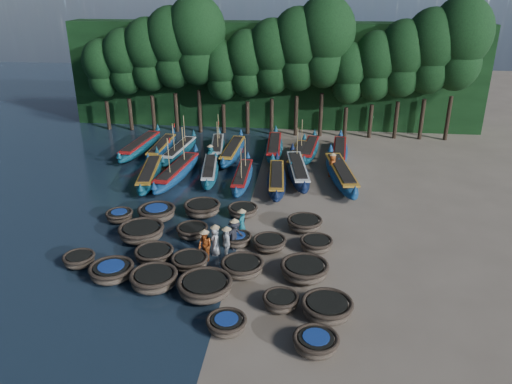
# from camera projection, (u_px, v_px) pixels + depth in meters

# --- Properties ---
(ground) EXTENTS (120.00, 120.00, 0.00)m
(ground) POSITION_uv_depth(u_px,v_px,m) (242.00, 230.00, 29.49)
(ground) COLOR #80715E
(ground) RESTS_ON ground
(foliage_wall) EXTENTS (40.00, 3.00, 10.00)m
(foliage_wall) POSITION_uv_depth(u_px,v_px,m) (274.00, 75.00, 49.00)
(foliage_wall) COLOR black
(foliage_wall) RESTS_ON ground
(coracle_3) EXTENTS (2.05, 2.05, 0.65)m
(coracle_3) POSITION_uv_depth(u_px,v_px,m) (227.00, 324.00, 20.91)
(coracle_3) COLOR brown
(coracle_3) RESTS_ON ground
(coracle_4) EXTENTS (1.89, 1.89, 0.72)m
(coracle_4) POSITION_uv_depth(u_px,v_px,m) (316.00, 343.00, 19.77)
(coracle_4) COLOR brown
(coracle_4) RESTS_ON ground
(coracle_5) EXTENTS (2.23, 2.23, 0.76)m
(coracle_5) POSITION_uv_depth(u_px,v_px,m) (112.00, 271.00, 24.55)
(coracle_5) COLOR brown
(coracle_5) RESTS_ON ground
(coracle_6) EXTENTS (2.36, 2.36, 0.84)m
(coracle_6) POSITION_uv_depth(u_px,v_px,m) (154.00, 279.00, 23.82)
(coracle_6) COLOR brown
(coracle_6) RESTS_ON ground
(coracle_7) EXTENTS (3.02, 3.02, 0.85)m
(coracle_7) POSITION_uv_depth(u_px,v_px,m) (205.00, 287.00, 23.24)
(coracle_7) COLOR brown
(coracle_7) RESTS_ON ground
(coracle_8) EXTENTS (1.70, 1.70, 0.67)m
(coracle_8) POSITION_uv_depth(u_px,v_px,m) (281.00, 301.00, 22.38)
(coracle_8) COLOR brown
(coracle_8) RESTS_ON ground
(coracle_9) EXTENTS (2.36, 2.36, 0.80)m
(coracle_9) POSITION_uv_depth(u_px,v_px,m) (327.00, 308.00, 21.80)
(coracle_9) COLOR brown
(coracle_9) RESTS_ON ground
(coracle_10) EXTENTS (1.83, 1.83, 0.65)m
(coracle_10) POSITION_uv_depth(u_px,v_px,m) (79.00, 260.00, 25.71)
(coracle_10) COLOR brown
(coracle_10) RESTS_ON ground
(coracle_11) EXTENTS (2.32, 2.32, 0.67)m
(coracle_11) POSITION_uv_depth(u_px,v_px,m) (154.00, 254.00, 26.20)
(coracle_11) COLOR brown
(coracle_11) RESTS_ON ground
(coracle_12) EXTENTS (2.17, 2.17, 0.68)m
(coracle_12) POSITION_uv_depth(u_px,v_px,m) (190.00, 261.00, 25.51)
(coracle_12) COLOR brown
(coracle_12) RESTS_ON ground
(coracle_13) EXTENTS (2.65, 2.65, 0.74)m
(coracle_13) POSITION_uv_depth(u_px,v_px,m) (242.00, 267.00, 24.98)
(coracle_13) COLOR brown
(coracle_13) RESTS_ON ground
(coracle_14) EXTENTS (2.92, 2.92, 0.83)m
(coracle_14) POSITION_uv_depth(u_px,v_px,m) (304.00, 270.00, 24.61)
(coracle_14) COLOR brown
(coracle_14) RESTS_ON ground
(coracle_15) EXTENTS (3.06, 3.06, 0.85)m
(coracle_15) POSITION_uv_depth(u_px,v_px,m) (141.00, 232.00, 28.26)
(coracle_15) COLOR brown
(coracle_15) RESTS_ON ground
(coracle_16) EXTENTS (2.19, 2.19, 0.71)m
(coracle_16) POSITION_uv_depth(u_px,v_px,m) (192.00, 231.00, 28.55)
(coracle_16) COLOR brown
(coracle_16) RESTS_ON ground
(coracle_17) EXTENTS (1.78, 1.78, 0.64)m
(coracle_17) POSITION_uv_depth(u_px,v_px,m) (237.00, 239.00, 27.73)
(coracle_17) COLOR brown
(coracle_17) RESTS_ON ground
(coracle_18) EXTENTS (2.29, 2.29, 0.67)m
(coracle_18) POSITION_uv_depth(u_px,v_px,m) (269.00, 243.00, 27.29)
(coracle_18) COLOR brown
(coracle_18) RESTS_ON ground
(coracle_19) EXTENTS (2.13, 2.13, 0.69)m
(coracle_19) POSITION_uv_depth(u_px,v_px,m) (316.00, 244.00, 27.18)
(coracle_19) COLOR brown
(coracle_19) RESTS_ON ground
(coracle_20) EXTENTS (2.01, 2.01, 0.66)m
(coracle_20) POSITION_uv_depth(u_px,v_px,m) (120.00, 216.00, 30.45)
(coracle_20) COLOR brown
(coracle_20) RESTS_ON ground
(coracle_21) EXTENTS (2.33, 2.33, 0.84)m
(coracle_21) POSITION_uv_depth(u_px,v_px,m) (157.00, 213.00, 30.61)
(coracle_21) COLOR brown
(coracle_21) RESTS_ON ground
(coracle_22) EXTENTS (2.32, 2.32, 0.84)m
(coracle_22) POSITION_uv_depth(u_px,v_px,m) (202.00, 208.00, 31.20)
(coracle_22) COLOR brown
(coracle_22) RESTS_ON ground
(coracle_23) EXTENTS (2.31, 2.31, 0.66)m
(coracle_23) POSITION_uv_depth(u_px,v_px,m) (243.00, 210.00, 31.15)
(coracle_23) COLOR brown
(coracle_23) RESTS_ON ground
(coracle_24) EXTENTS (2.42, 2.42, 0.74)m
(coracle_24) POSITION_uv_depth(u_px,v_px,m) (305.00, 223.00, 29.40)
(coracle_24) COLOR brown
(coracle_24) RESTS_ON ground
(long_boat_2) EXTENTS (2.59, 8.02, 1.43)m
(long_boat_2) POSITION_uv_depth(u_px,v_px,m) (150.00, 174.00, 36.59)
(long_boat_2) COLOR #0E4651
(long_boat_2) RESTS_ON ground
(long_boat_3) EXTENTS (2.51, 8.58, 3.67)m
(long_boat_3) POSITION_uv_depth(u_px,v_px,m) (177.00, 172.00, 36.84)
(long_boat_3) COLOR navy
(long_boat_3) RESTS_ON ground
(long_boat_4) EXTENTS (2.27, 7.31, 1.30)m
(long_boat_4) POSITION_uv_depth(u_px,v_px,m) (210.00, 170.00, 37.34)
(long_boat_4) COLOR #0E4651
(long_boat_4) RESTS_ON ground
(long_boat_5) EXTENTS (1.38, 7.36, 3.13)m
(long_boat_5) POSITION_uv_depth(u_px,v_px,m) (242.00, 177.00, 36.13)
(long_boat_5) COLOR navy
(long_boat_5) RESTS_ON ground
(long_boat_6) EXTENTS (1.86, 7.83, 1.38)m
(long_boat_6) POSITION_uv_depth(u_px,v_px,m) (277.00, 179.00, 35.62)
(long_boat_6) COLOR #0E1933
(long_boat_6) RESTS_ON ground
(long_boat_7) EXTENTS (2.63, 8.42, 1.50)m
(long_boat_7) POSITION_uv_depth(u_px,v_px,m) (298.00, 171.00, 37.08)
(long_boat_7) COLOR #0E1933
(long_boat_7) RESTS_ON ground
(long_boat_8) EXTENTS (2.94, 9.01, 1.60)m
(long_boat_8) POSITION_uv_depth(u_px,v_px,m) (341.00, 174.00, 36.32)
(long_boat_8) COLOR navy
(long_boat_8) RESTS_ON ground
(long_boat_9) EXTENTS (2.22, 8.39, 1.48)m
(long_boat_9) POSITION_uv_depth(u_px,v_px,m) (140.00, 146.00, 42.55)
(long_boat_9) COLOR #0E4651
(long_boat_9) RESTS_ON ground
(long_boat_10) EXTENTS (1.39, 7.59, 1.34)m
(long_boat_10) POSITION_uv_depth(u_px,v_px,m) (162.00, 148.00, 42.30)
(long_boat_10) COLOR navy
(long_boat_10) RESTS_ON ground
(long_boat_11) EXTENTS (2.12, 7.62, 3.25)m
(long_boat_11) POSITION_uv_depth(u_px,v_px,m) (180.00, 151.00, 41.58)
(long_boat_11) COLOR #0E4651
(long_boat_11) RESTS_ON ground
(long_boat_12) EXTENTS (2.26, 7.22, 3.10)m
(long_boat_12) POSITION_uv_depth(u_px,v_px,m) (217.00, 147.00, 42.54)
(long_boat_12) COLOR #0E4651
(long_boat_12) RESTS_ON ground
(long_boat_13) EXTENTS (1.72, 8.04, 1.42)m
(long_boat_13) POSITION_uv_depth(u_px,v_px,m) (233.00, 151.00, 41.41)
(long_boat_13) COLOR navy
(long_boat_13) RESTS_ON ground
(long_boat_14) EXTENTS (1.77, 8.23, 1.45)m
(long_boat_14) POSITION_uv_depth(u_px,v_px,m) (274.00, 147.00, 42.26)
(long_boat_14) COLOR #0E4651
(long_boat_14) RESTS_ON ground
(long_boat_15) EXTENTS (2.15, 7.53, 3.22)m
(long_boat_15) POSITION_uv_depth(u_px,v_px,m) (298.00, 155.00, 40.54)
(long_boat_15) COLOR #0E4651
(long_boat_15) RESTS_ON ground
(long_boat_16) EXTENTS (2.13, 7.49, 1.33)m
(long_boat_16) POSITION_uv_depth(u_px,v_px,m) (310.00, 150.00, 41.86)
(long_boat_16) COLOR #0E4651
(long_boat_16) RESTS_ON ground
(long_boat_17) EXTENTS (1.88, 7.89, 1.39)m
(long_boat_17) POSITION_uv_depth(u_px,v_px,m) (339.00, 152.00, 41.31)
(long_boat_17) COLOR navy
(long_boat_17) RESTS_ON ground
(fisherman_0) EXTENTS (0.72, 0.93, 1.89)m
(fisherman_0) POSITION_uv_depth(u_px,v_px,m) (215.00, 239.00, 26.59)
(fisherman_0) COLOR silver
(fisherman_0) RESTS_ON ground
(fisherman_1) EXTENTS (0.62, 0.74, 1.92)m
(fisherman_1) POSITION_uv_depth(u_px,v_px,m) (242.00, 223.00, 28.32)
(fisherman_1) COLOR #185F66
(fisherman_1) RESTS_ON ground
(fisherman_2) EXTENTS (1.05, 1.03, 1.91)m
(fisherman_2) POSITION_uv_depth(u_px,v_px,m) (205.00, 245.00, 26.04)
(fisherman_2) COLOR #B54B18
(fisherman_2) RESTS_ON ground
(fisherman_3) EXTENTS (1.24, 1.32, 1.99)m
(fisherman_3) POSITION_uv_depth(u_px,v_px,m) (235.00, 234.00, 27.05)
(fisherman_3) COLOR black
(fisherman_3) RESTS_ON ground
(fisherman_4) EXTENTS (0.78, 1.12, 1.96)m
(fisherman_4) POSITION_uv_depth(u_px,v_px,m) (227.00, 242.00, 26.25)
(fisherman_4) COLOR silver
(fisherman_4) RESTS_ON ground
(fisherman_5) EXTENTS (0.90, 1.46, 1.71)m
(fisherman_5) POSITION_uv_depth(u_px,v_px,m) (210.00, 154.00, 39.88)
(fisherman_5) COLOR #185F66
(fisherman_5) RESTS_ON ground
(fisherman_6) EXTENTS (0.68, 0.93, 1.96)m
(fisherman_6) POSITION_uv_depth(u_px,v_px,m) (332.00, 165.00, 37.24)
(fisherman_6) COLOR #B54B18
(fisherman_6) RESTS_ON ground
(tree_0) EXTENTS (3.68, 3.68, 8.68)m
(tree_0) POSITION_uv_depth(u_px,v_px,m) (102.00, 68.00, 47.04)
(tree_0) COLOR black
(tree_0) RESTS_ON ground
(tree_1) EXTENTS (4.09, 4.09, 9.65)m
(tree_1) POSITION_uv_depth(u_px,v_px,m) (125.00, 61.00, 46.54)
(tree_1) COLOR black
(tree_1) RESTS_ON ground
(tree_2) EXTENTS (4.51, 4.51, 10.63)m
(tree_2) POSITION_uv_depth(u_px,v_px,m) (148.00, 54.00, 46.05)
(tree_2) COLOR black
(tree_2) RESTS_ON ground
(tree_3) EXTENTS (4.92, 4.92, 11.60)m
(tree_3) POSITION_uv_depth(u_px,v_px,m) (172.00, 47.00, 45.55)
(tree_3) COLOR black
(tree_3) RESTS_ON ground
(tree_4) EXTENTS (5.34, 5.34, 12.58)m
(tree_4) POSITION_uv_depth(u_px,v_px,m) (197.00, 39.00, 45.05)
(tree_4) COLOR black
(tree_4) RESTS_ON ground
(tree_5) EXTENTS (3.68, 3.68, 8.68)m
(tree_5) POSITION_uv_depth(u_px,v_px,m) (222.00, 70.00, 45.88)
(tree_5) COLOR black
(tree_5) RESTS_ON ground
(tree_6) EXTENTS (4.09, 4.09, 9.65)m
(tree_6) POSITION_uv_depth(u_px,v_px,m) (247.00, 63.00, 45.38)
(tree_6) COLOR black
(tree_6) RESTS_ON ground
(tree_7) EXTENTS (4.51, 4.51, 10.63)m
(tree_7) POSITION_uv_depth(u_px,v_px,m) (272.00, 56.00, 44.88)
(tree_7) COLOR black
(tree_7) RESTS_ON ground
(tree_8) EXTENTS (4.92, 4.92, 11.60)m
(tree_8) POSITION_uv_depth(u_px,v_px,m) (298.00, 49.00, 44.38)
(tree_8) COLOR black
(tree_8) RESTS_ON ground
(tree_9) EXTENTS (5.34, 5.34, 12.58)m
(tree_9) POSITION_uv_depth(u_px,v_px,m) (325.00, 41.00, 43.88)
(tree_9) COLOR black
(tree_9) RESTS_ON ground
(tree_10) EXTENTS (3.68, 3.68, 8.68)m
(tree_10) POSITION_uv_depth(u_px,v_px,m) (349.00, 73.00, 44.71)
(tree_10) COLOR black
(tree_10) RESTS_ON ground
(tree_11) EXTENTS (4.09, 4.09, 9.65)m
(tree_11) POSITION_uv_depth(u_px,v_px,m) (376.00, 65.00, 44.21)
(tree_11) COLOR black
(tree_11) RESTS_ON ground
(tree_12) EXTENTS (4.51, 4.51, 10.63)m
(tree_12) POSITION_uv_depth(u_px,v_px,m) (403.00, 58.00, 43.71)
(tree_12) COLOR black
(tree_12) RESTS_ON ground
(tree_13) EXTENTS (4.92, 4.92, 11.60)m
(tree_13) POSITION_uv_depth(u_px,v_px,m) (431.00, 50.00, 43.21)
(tree_13) COLOR black
(tree_13) RESTS_ON ground
(tree_14) EXTENTS (5.34, 5.34, 12.58)m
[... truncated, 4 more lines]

